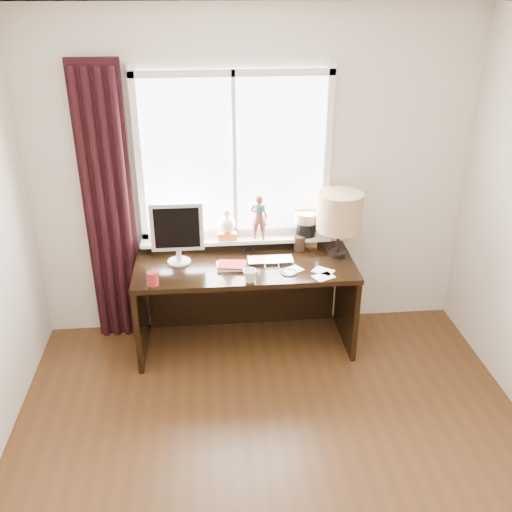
{
  "coord_description": "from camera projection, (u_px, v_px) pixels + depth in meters",
  "views": [
    {
      "loc": [
        -0.38,
        -2.29,
        2.75
      ],
      "look_at": [
        -0.05,
        1.25,
        1.0
      ],
      "focal_mm": 40.0,
      "sensor_mm": 36.0,
      "label": 1
    }
  ],
  "objects": [
    {
      "name": "table_lamp",
      "position": [
        340.0,
        213.0,
        4.39
      ],
      "size": [
        0.35,
        0.35,
        0.52
      ],
      "color": "black",
      "rests_on": "desk"
    },
    {
      "name": "mug",
      "position": [
        250.0,
        275.0,
        4.13
      ],
      "size": [
        0.14,
        0.14,
        0.1
      ],
      "primitive_type": "imported",
      "rotation": [
        0.0,
        0.0,
        0.7
      ],
      "color": "white",
      "rests_on": "desk"
    },
    {
      "name": "desk",
      "position": [
        244.0,
        285.0,
        4.6
      ],
      "size": [
        1.7,
        0.7,
        0.75
      ],
      "color": "black",
      "rests_on": "floor"
    },
    {
      "name": "loose_papers",
      "position": [
        313.0,
        272.0,
        4.28
      ],
      "size": [
        0.41,
        0.29,
        0.0
      ],
      "color": "white",
      "rests_on": "desk"
    },
    {
      "name": "curtain",
      "position": [
        109.0,
        211.0,
        4.41
      ],
      "size": [
        0.38,
        0.09,
        2.25
      ],
      "color": "black",
      "rests_on": "floor"
    },
    {
      "name": "laptop",
      "position": [
        271.0,
        260.0,
        4.43
      ],
      "size": [
        0.35,
        0.23,
        0.03
      ],
      "primitive_type": "imported",
      "rotation": [
        0.0,
        0.0,
        -0.01
      ],
      "color": "silver",
      "rests_on": "desk"
    },
    {
      "name": "monitor",
      "position": [
        177.0,
        230.0,
        4.31
      ],
      "size": [
        0.4,
        0.18,
        0.49
      ],
      "color": "beige",
      "rests_on": "desk"
    },
    {
      "name": "red_cup",
      "position": [
        153.0,
        278.0,
        4.08
      ],
      "size": [
        0.08,
        0.08,
        0.1
      ],
      "primitive_type": "cylinder",
      "color": "maroon",
      "rests_on": "desk"
    },
    {
      "name": "floor",
      "position": [
        285.0,
        506.0,
        3.29
      ],
      "size": [
        3.5,
        4.0,
        0.0
      ],
      "primitive_type": "cube",
      "color": "#4D2B12",
      "rests_on": "ground"
    },
    {
      "name": "wall_back",
      "position": [
        253.0,
        180.0,
        4.51
      ],
      "size": [
        3.5,
        0.0,
        2.6
      ],
      "primitive_type": "cube",
      "rotation": [
        1.57,
        0.0,
        0.0
      ],
      "color": "beige",
      "rests_on": "ground"
    },
    {
      "name": "desk_cables",
      "position": [
        272.0,
        262.0,
        4.42
      ],
      "size": [
        0.41,
        0.56,
        0.01
      ],
      "color": "black",
      "rests_on": "desk"
    },
    {
      "name": "brush_holder",
      "position": [
        299.0,
        243.0,
        4.61
      ],
      "size": [
        0.09,
        0.09,
        0.25
      ],
      "color": "black",
      "rests_on": "desk"
    },
    {
      "name": "notebook_stack",
      "position": [
        232.0,
        265.0,
        4.35
      ],
      "size": [
        0.24,
        0.18,
        0.03
      ],
      "color": "beige",
      "rests_on": "desk"
    },
    {
      "name": "icon_frame",
      "position": [
        311.0,
        240.0,
        4.65
      ],
      "size": [
        0.1,
        0.04,
        0.13
      ],
      "color": "gold",
      "rests_on": "desk"
    },
    {
      "name": "window",
      "position": [
        239.0,
        181.0,
        4.45
      ],
      "size": [
        1.52,
        0.2,
        1.4
      ],
      "color": "white",
      "rests_on": "ground"
    },
    {
      "name": "ceiling",
      "position": [
        300.0,
        21.0,
        2.15
      ],
      "size": [
        3.5,
        4.0,
        0.0
      ],
      "primitive_type": "cube",
      "color": "white",
      "rests_on": "wall_back"
    }
  ]
}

